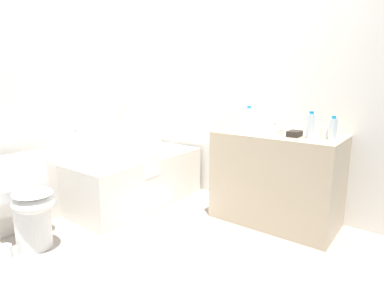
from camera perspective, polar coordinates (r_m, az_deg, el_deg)
ground_plane at (r=2.62m, az=-6.26°, el=-19.27°), size 3.86×3.86×0.00m
wall_back_tiled at (r=3.29m, az=-23.54°, el=8.50°), size 3.26×0.10×2.43m
wall_right_mirror at (r=3.47m, az=10.60°, el=9.36°), size 0.10×2.89×2.43m
bathtub at (r=3.52m, az=-9.91°, el=-5.95°), size 1.45×0.66×1.23m
toilet at (r=2.89m, az=-27.50°, el=-9.24°), size 0.40×0.51×0.75m
vanity_counter at (r=3.09m, az=14.91°, el=-5.98°), size 0.60×1.12×0.85m
sink_basin at (r=3.00m, az=13.32°, el=2.49°), size 0.31×0.31×0.05m
sink_faucet at (r=3.17m, az=14.71°, el=3.03°), size 0.10×0.15×0.08m
water_bottle_0 at (r=2.82m, az=20.61°, el=3.11°), size 0.07×0.07×0.23m
water_bottle_1 at (r=3.11m, az=10.20°, el=4.47°), size 0.07×0.07×0.24m
water_bottle_2 at (r=2.82m, az=24.08°, el=2.52°), size 0.06×0.06×0.20m
drinking_glass_0 at (r=3.15m, az=8.51°, el=3.29°), size 0.06×0.06×0.08m
drinking_glass_1 at (r=3.13m, az=6.97°, el=3.41°), size 0.06×0.06×0.09m
drinking_glass_2 at (r=2.86m, az=22.68°, el=1.86°), size 0.06×0.06×0.09m
amenity_basket at (r=2.87m, az=18.00°, el=1.78°), size 0.14×0.10×0.05m
bath_mat at (r=3.16m, az=-3.89°, el=-13.40°), size 0.59×0.43×0.01m
toilet_paper_roll at (r=2.91m, az=-30.79°, el=-16.46°), size 0.11×0.11×0.10m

